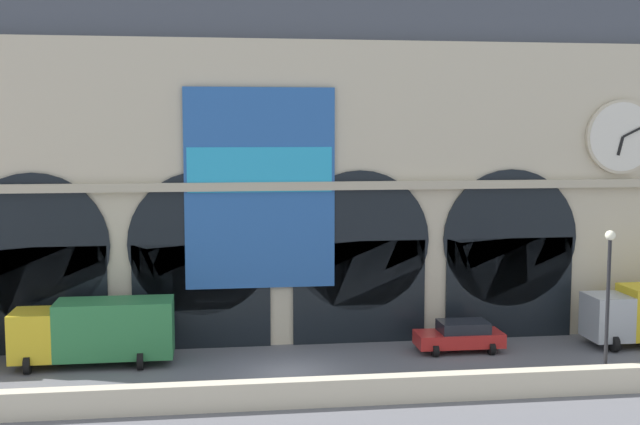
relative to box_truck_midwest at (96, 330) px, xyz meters
The scene contains 6 objects.
ground_plane 9.60m from the box_truck_midwest, 15.73° to the right, with size 200.00×200.00×0.00m, color slate.
quay_parapet_wall 11.52m from the box_truck_midwest, 37.48° to the right, with size 90.00×0.70×1.12m, color beige.
station_building 13.34m from the box_truck_midwest, 29.69° to the left, with size 42.68×5.91×20.46m.
box_truck_midwest is the anchor object (origin of this frame).
car_mideast 17.99m from the box_truck_midwest, ahead, with size 4.40×2.22×1.55m.
street_lamp_quayside 23.59m from the box_truck_midwest, 15.28° to the right, with size 0.44×0.44×6.90m.
Camera 1 is at (-3.43, -35.75, 11.22)m, focal length 44.82 mm.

